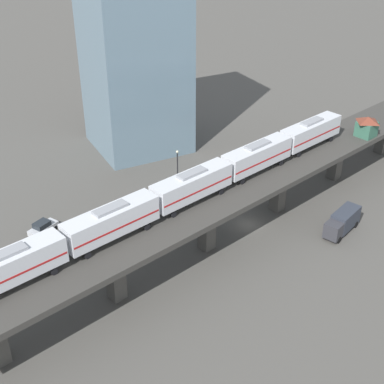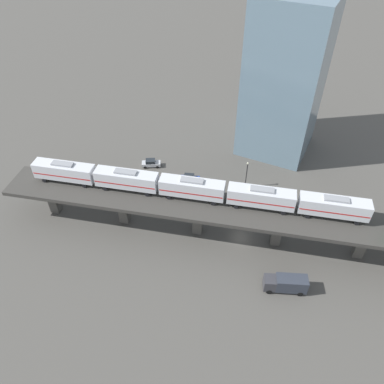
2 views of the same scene
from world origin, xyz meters
name	(u,v)px [view 2 (image 2 of 2)]	position (x,y,z in m)	size (l,w,h in m)	color
ground_plane	(241,237)	(0.00, 0.00, 0.00)	(400.00, 400.00, 0.00)	#4C4944
elevated_viaduct	(243,214)	(0.04, -0.17, 6.34)	(31.59, 91.10, 7.38)	#393733
subway_train	(192,188)	(1.18, -9.95, 9.92)	(18.62, 61.05, 4.45)	silver
street_car_blue	(190,178)	(-10.78, -16.44, 0.94)	(3.19, 4.75, 1.89)	#233D93
street_car_red	(301,212)	(-11.04, 8.85, 0.94)	(3.61, 4.74, 1.89)	#AD1E1E
street_car_silver	(151,163)	(-11.89, -27.25, 0.94)	(3.70, 4.72, 1.89)	#B7BABF
delivery_truck	(286,283)	(7.77, 10.88, 1.76)	(4.77, 7.52, 3.20)	#333338
street_lamp	(247,173)	(-14.47, -4.40, 4.11)	(0.44, 0.44, 6.94)	black
office_tower	(285,79)	(-33.14, -3.41, 18.00)	(16.00, 16.00, 36.00)	slate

